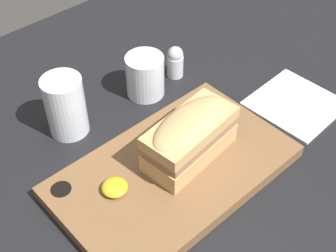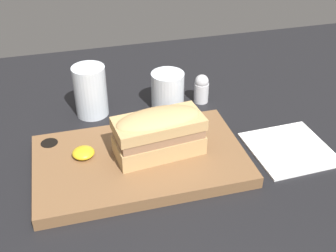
# 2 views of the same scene
# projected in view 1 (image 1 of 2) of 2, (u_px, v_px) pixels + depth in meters

# --- Properties ---
(dining_table) EXTENTS (1.82, 0.98, 0.02)m
(dining_table) POSITION_uv_depth(u_px,v_px,m) (180.00, 148.00, 0.78)
(dining_table) COLOR black
(dining_table) RESTS_ON ground
(serving_board) EXTENTS (0.36, 0.22, 0.02)m
(serving_board) POSITION_uv_depth(u_px,v_px,m) (173.00, 171.00, 0.72)
(serving_board) COLOR brown
(serving_board) RESTS_ON dining_table
(sandwich) EXTENTS (0.16, 0.09, 0.08)m
(sandwich) POSITION_uv_depth(u_px,v_px,m) (190.00, 135.00, 0.70)
(sandwich) COLOR tan
(sandwich) RESTS_ON serving_board
(mustard_dollop) EXTENTS (0.04, 0.04, 0.02)m
(mustard_dollop) POSITION_uv_depth(u_px,v_px,m) (115.00, 187.00, 0.67)
(mustard_dollop) COLOR gold
(mustard_dollop) RESTS_ON serving_board
(water_glass) EXTENTS (0.07, 0.07, 0.11)m
(water_glass) POSITION_uv_depth(u_px,v_px,m) (66.00, 109.00, 0.77)
(water_glass) COLOR silver
(water_glass) RESTS_ON dining_table
(wine_glass) EXTENTS (0.07, 0.07, 0.08)m
(wine_glass) POSITION_uv_depth(u_px,v_px,m) (145.00, 77.00, 0.84)
(wine_glass) COLOR silver
(wine_glass) RESTS_ON dining_table
(napkin) EXTENTS (0.15, 0.15, 0.00)m
(napkin) POSITION_uv_depth(u_px,v_px,m) (295.00, 104.00, 0.84)
(napkin) COLOR white
(napkin) RESTS_ON dining_table
(salt_shaker) EXTENTS (0.03, 0.03, 0.06)m
(salt_shaker) POSITION_uv_depth(u_px,v_px,m) (175.00, 61.00, 0.88)
(salt_shaker) COLOR silver
(salt_shaker) RESTS_ON dining_table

